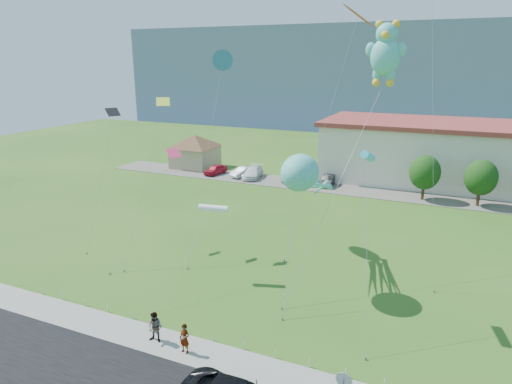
% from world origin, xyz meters
% --- Properties ---
extents(ground, '(160.00, 160.00, 0.00)m').
position_xyz_m(ground, '(0.00, 0.00, 0.00)').
color(ground, '#295818').
rests_on(ground, ground).
extents(sidewalk, '(80.00, 2.50, 0.10)m').
position_xyz_m(sidewalk, '(0.00, -2.75, 0.05)').
color(sidewalk, gray).
rests_on(sidewalk, ground).
extents(parking_strip, '(70.00, 6.00, 0.06)m').
position_xyz_m(parking_strip, '(0.00, 35.00, 0.03)').
color(parking_strip, '#59544C').
rests_on(parking_strip, ground).
extents(hill_ridge, '(160.00, 50.00, 25.00)m').
position_xyz_m(hill_ridge, '(0.00, 120.00, 12.50)').
color(hill_ridge, slate).
rests_on(hill_ridge, ground).
extents(pavilion, '(9.20, 9.20, 5.00)m').
position_xyz_m(pavilion, '(-24.00, 38.00, 3.02)').
color(pavilion, tan).
rests_on(pavilion, ground).
extents(stop_sign, '(0.80, 0.07, 2.50)m').
position_xyz_m(stop_sign, '(9.50, -4.21, 1.87)').
color(stop_sign, slate).
rests_on(stop_sign, ground).
extents(rope_fence, '(26.05, 0.05, 0.50)m').
position_xyz_m(rope_fence, '(0.00, -1.30, 0.25)').
color(rope_fence, white).
rests_on(rope_fence, ground).
extents(tree_near, '(3.60, 3.60, 5.47)m').
position_xyz_m(tree_near, '(10.00, 34.00, 3.39)').
color(tree_near, '#3F2B19').
rests_on(tree_near, ground).
extents(tree_mid, '(3.60, 3.60, 5.47)m').
position_xyz_m(tree_mid, '(16.00, 34.00, 3.39)').
color(tree_mid, '#3F2B19').
rests_on(tree_mid, ground).
extents(pedestrian_left, '(0.68, 0.48, 1.78)m').
position_xyz_m(pedestrian_left, '(0.15, -3.05, 0.99)').
color(pedestrian_left, gray).
rests_on(pedestrian_left, sidewalk).
extents(pedestrian_right, '(0.95, 0.76, 1.88)m').
position_xyz_m(pedestrian_right, '(-2.02, -2.85, 1.04)').
color(pedestrian_right, gray).
rests_on(pedestrian_right, sidewalk).
extents(parked_car_red, '(2.33, 4.29, 1.39)m').
position_xyz_m(parked_car_red, '(-18.80, 35.00, 0.75)').
color(parked_car_red, '#B41629').
rests_on(parked_car_red, parking_strip).
extents(parked_car_silver, '(2.46, 4.33, 1.35)m').
position_xyz_m(parked_car_silver, '(-14.58, 35.36, 0.73)').
color(parked_car_silver, silver).
rests_on(parked_car_silver, parking_strip).
extents(parked_car_white, '(2.92, 5.54, 1.53)m').
position_xyz_m(parked_car_white, '(-12.93, 35.31, 0.83)').
color(parked_car_white, white).
rests_on(parked_car_white, parking_strip).
extents(parked_car_blue, '(2.94, 4.40, 1.39)m').
position_xyz_m(parked_car_blue, '(-7.87, 35.82, 0.76)').
color(parked_car_blue, navy).
rests_on(parked_car_blue, parking_strip).
extents(parked_car_black, '(1.75, 4.27, 1.38)m').
position_xyz_m(parked_car_black, '(-2.08, 35.66, 0.75)').
color(parked_car_black, black).
rests_on(parked_car_black, parking_strip).
extents(octopus_kite, '(2.61, 11.79, 9.93)m').
position_xyz_m(octopus_kite, '(3.24, 8.79, 7.86)').
color(octopus_kite, '#45ABA6').
rests_on(octopus_kite, ground).
extents(teddy_bear_kite, '(5.23, 13.79, 19.15)m').
position_xyz_m(teddy_bear_kite, '(7.09, 16.42, 16.78)').
color(teddy_bear_kite, '#45ABA6').
rests_on(teddy_bear_kite, ground).
extents(small_kite_cyan, '(1.92, 6.75, 10.88)m').
position_xyz_m(small_kite_cyan, '(8.10, 6.09, 10.35)').
color(small_kite_cyan, '#37D1F8').
rests_on(small_kite_cyan, ground).
extents(small_kite_white, '(1.31, 8.05, 5.91)m').
position_xyz_m(small_kite_white, '(-3.14, 6.37, 5.43)').
color(small_kite_white, white).
rests_on(small_kite_white, ground).
extents(small_kite_pink, '(2.61, 7.53, 9.00)m').
position_xyz_m(small_kite_pink, '(-9.02, 9.23, 7.65)').
color(small_kite_pink, '#F03564').
rests_on(small_kite_pink, ground).
extents(small_kite_black, '(1.29, 5.23, 12.20)m').
position_xyz_m(small_kite_black, '(-15.01, 9.40, 10.43)').
color(small_kite_black, black).
rests_on(small_kite_black, ground).
extents(small_kite_blue, '(2.10, 9.58, 16.82)m').
position_xyz_m(small_kite_blue, '(-6.73, 15.00, 15.75)').
color(small_kite_blue, blue).
rests_on(small_kite_blue, ground).
extents(small_kite_yellow, '(1.29, 7.09, 13.24)m').
position_xyz_m(small_kite_yellow, '(-9.91, 9.55, 11.24)').
color(small_kite_yellow, '#C8E235').
rests_on(small_kite_yellow, ground).
extents(small_kite_orange, '(4.23, 8.61, 20.48)m').
position_xyz_m(small_kite_orange, '(4.18, 18.53, 19.25)').
color(small_kite_orange, '#D54217').
rests_on(small_kite_orange, ground).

